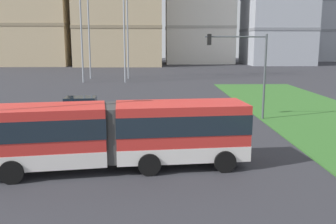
{
  "coord_description": "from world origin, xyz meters",
  "views": [
    {
      "loc": [
        -0.19,
        -5.38,
        5.8
      ],
      "look_at": [
        0.37,
        13.67,
        2.2
      ],
      "focal_mm": 39.95,
      "sensor_mm": 36.0,
      "label": 1
    }
  ],
  "objects": [
    {
      "name": "traffic_light_far_right",
      "position": [
        6.3,
        22.0,
        4.38
      ],
      "size": [
        4.55,
        0.28,
        6.34
      ],
      "color": "#474C51",
      "rests_on": "ground"
    },
    {
      "name": "articulated_bus",
      "position": [
        -1.9,
        11.33,
        1.65
      ],
      "size": [
        12.05,
        4.02,
        3.0
      ],
      "color": "red",
      "rests_on": "ground"
    },
    {
      "name": "car_silver_hatch",
      "position": [
        -6.04,
        23.43,
        0.75
      ],
      "size": [
        4.49,
        2.21,
        1.58
      ],
      "color": "#B7BABF",
      "rests_on": "ground"
    }
  ]
}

